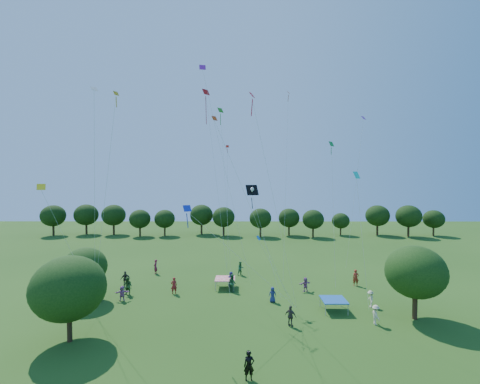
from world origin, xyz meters
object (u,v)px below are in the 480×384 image
object	(u,v)px
pirate_kite	(253,191)
man_in_black	(249,366)
tent_blue	(334,300)
near_tree_north	(85,267)
tent_red_stripe	(225,279)
near_tree_west	(69,288)
near_tree_east	(416,272)
red_high_kite	(209,122)

from	to	relation	value
pirate_kite	man_in_black	bearing A→B (deg)	-92.81
tent_blue	man_in_black	world-z (taller)	man_in_black
near_tree_north	tent_red_stripe	distance (m)	14.54
near_tree_west	pirate_kite	distance (m)	18.46
tent_blue	pirate_kite	bearing A→B (deg)	150.29
near_tree_east	tent_blue	xyz separation A→B (m)	(-6.57, 1.66, -3.08)
near_tree_east	pirate_kite	world-z (taller)	pirate_kite
near_tree_west	tent_red_stripe	size ratio (longest dim) A/B	2.92
tent_red_stripe	pirate_kite	world-z (taller)	pirate_kite
near_tree_north	pirate_kite	bearing A→B (deg)	5.70
near_tree_east	red_high_kite	distance (m)	24.37
red_high_kite	tent_blue	bearing A→B (deg)	-24.22
near_tree_north	red_high_kite	bearing A→B (deg)	13.26
near_tree_west	tent_red_stripe	xyz separation A→B (m)	(11.01, 12.02, -2.99)
near_tree_east	man_in_black	world-z (taller)	near_tree_east
tent_red_stripe	near_tree_west	bearing A→B (deg)	-132.49
tent_red_stripe	tent_blue	world-z (taller)	same
tent_red_stripe	near_tree_north	bearing A→B (deg)	-164.51
near_tree_north	tent_blue	distance (m)	24.39
man_in_black	pirate_kite	world-z (taller)	pirate_kite
tent_blue	red_high_kite	size ratio (longest dim) A/B	0.11
man_in_black	red_high_kite	distance (m)	23.74
near_tree_east	man_in_black	xyz separation A→B (m)	(-14.62, -8.62, -3.23)
near_tree_east	near_tree_north	bearing A→B (deg)	172.26
near_tree_west	near_tree_east	xyz separation A→B (m)	(27.90, 4.01, 0.09)
tent_blue	pirate_kite	xyz separation A→B (m)	(-7.34, 4.19, 9.89)
tent_blue	man_in_black	size ratio (longest dim) A/B	1.24
near_tree_west	red_high_kite	xyz separation A→B (m)	(9.37, 11.06, 14.27)
near_tree_north	near_tree_west	bearing A→B (deg)	-71.06
red_high_kite	tent_red_stripe	bearing A→B (deg)	30.39
near_tree_west	near_tree_north	world-z (taller)	near_tree_west
near_tree_east	pirate_kite	distance (m)	16.55
near_tree_west	tent_blue	size ratio (longest dim) A/B	2.92
red_high_kite	near_tree_north	bearing A→B (deg)	-166.74
near_tree_east	pirate_kite	size ratio (longest dim) A/B	0.62
near_tree_north	red_high_kite	distance (m)	19.45
tent_red_stripe	man_in_black	size ratio (longest dim) A/B	1.24
man_in_black	red_high_kite	world-z (taller)	red_high_kite
tent_blue	man_in_black	bearing A→B (deg)	-128.05
tent_blue	man_in_black	xyz separation A→B (m)	(-8.05, -10.29, -0.15)
near_tree_north	pirate_kite	distance (m)	18.48
near_tree_east	red_high_kite	bearing A→B (deg)	159.18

